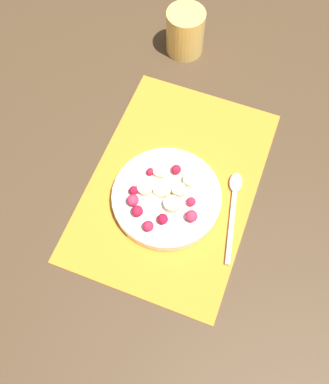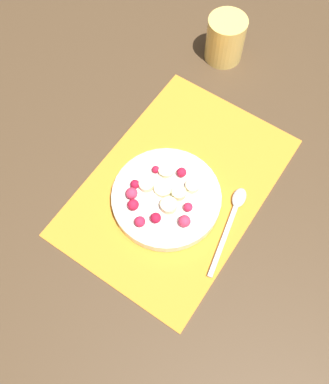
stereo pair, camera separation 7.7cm
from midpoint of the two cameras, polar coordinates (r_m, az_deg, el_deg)
The scene contains 5 objects.
ground_plane at distance 0.82m, azimuth 4.44°, elevation 0.48°, with size 3.00×3.00×0.00m, color #4C3823.
placemat at distance 0.82m, azimuth 4.45°, elevation 0.57°, with size 0.45×0.31×0.01m.
fruit_bowl at distance 0.78m, azimuth 2.77°, elevation -0.83°, with size 0.20×0.20×0.05m.
spoon at distance 0.80m, azimuth 11.88°, elevation -3.15°, with size 0.18×0.05×0.01m.
drinking_glass at distance 0.98m, azimuth 10.47°, elevation 19.25°, with size 0.08×0.08×0.10m.
Camera 2 is at (-0.31, -0.18, 0.73)m, focal length 40.00 mm.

